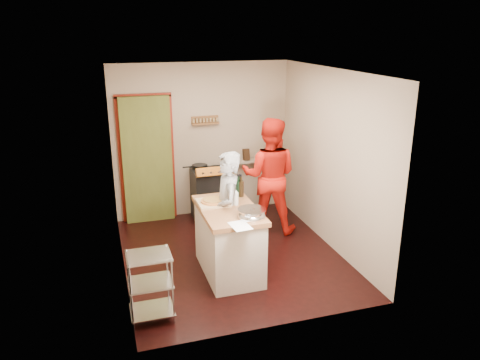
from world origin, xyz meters
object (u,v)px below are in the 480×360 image
at_px(person_red, 269,176).
at_px(wire_shelving, 150,284).
at_px(stove, 211,194).
at_px(person_stripe, 227,211).
at_px(island, 229,239).

bearing_deg(person_red, wire_shelving, 69.07).
height_order(stove, person_stripe, person_stripe).
xyz_separation_m(person_stripe, person_red, (0.96, 0.98, 0.11)).
relative_size(stove, person_stripe, 0.62).
relative_size(wire_shelving, person_red, 0.44).
bearing_deg(stove, island, -96.37).
bearing_deg(wire_shelving, island, 33.94).
xyz_separation_m(stove, wire_shelving, (-1.33, -2.62, -0.01)).
distance_m(person_stripe, person_red, 1.38).
xyz_separation_m(island, person_stripe, (0.03, 0.16, 0.32)).
bearing_deg(island, person_red, 49.31).
relative_size(wire_shelving, person_stripe, 0.50).
bearing_deg(island, stove, 83.63).
height_order(island, person_red, person_red).
distance_m(wire_shelving, person_stripe, 1.51).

